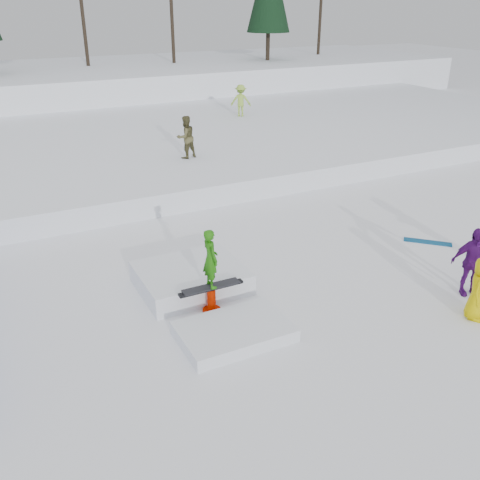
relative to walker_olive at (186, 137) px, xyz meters
name	(u,v)px	position (x,y,z in m)	size (l,w,h in m)	color
ground	(260,319)	(-2.51, -10.83, -1.65)	(120.00, 120.00, 0.00)	white
snow_berm	(48,87)	(-2.51, 19.17, -0.45)	(60.00, 14.00, 2.40)	white
snow_midrise	(97,146)	(-2.51, 5.17, -1.25)	(50.00, 18.00, 0.80)	white
walker_olive	(186,137)	(0.00, 0.00, 0.00)	(0.83, 0.65, 1.71)	#4E4A29
walker_ygreen	(241,101)	(5.76, 6.46, -0.01)	(1.09, 0.63, 1.69)	#94BF3F
spectator_purple	(472,262)	(2.71, -12.14, -0.77)	(1.04, 0.43, 1.78)	#4A0E68
spectator_yellow	(480,289)	(1.99, -13.02, -0.89)	(0.75, 0.48, 1.52)	#D2BC00
loose_board_teal	(428,242)	(4.10, -9.42, -1.64)	(1.40, 0.28, 0.03)	navy
jib_rail_feature	(202,289)	(-3.37, -9.45, -1.35)	(2.60, 4.40, 2.11)	white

